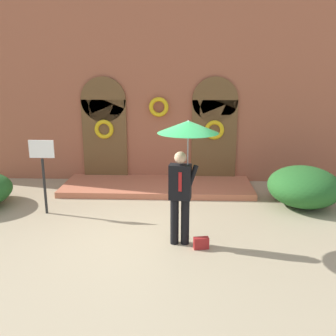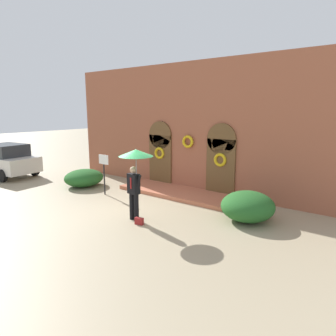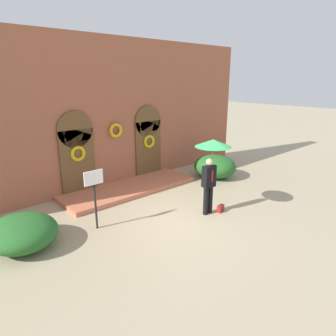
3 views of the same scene
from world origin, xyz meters
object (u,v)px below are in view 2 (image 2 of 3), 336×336
shrub_left (84,178)px  shrub_right (248,206)px  parked_car (5,160)px  person_with_umbrella (135,163)px  handbag (139,221)px  sign_post (104,168)px

shrub_left → shrub_right: shrub_right is taller
shrub_left → parked_car: bearing=-167.2°
shrub_left → person_with_umbrella: bearing=-19.5°
person_with_umbrella → shrub_left: (-5.07, 1.80, -1.51)m
handbag → shrub_right: bearing=32.5°
sign_post → parked_car: bearing=-173.3°
sign_post → parked_car: size_ratio=0.40×
shrub_left → parked_car: size_ratio=0.44×
shrub_left → parked_car: parked_car is taller
handbag → shrub_left: size_ratio=0.15×
person_with_umbrella → sign_post: bearing=155.8°
parked_car → shrub_right: bearing=7.0°
person_with_umbrella → parked_car: person_with_umbrella is taller
parked_car → sign_post: bearing=6.7°
person_with_umbrella → parked_car: size_ratio=0.56×
handbag → sign_post: (-3.50, 1.64, 1.05)m
handbag → parked_car: 10.66m
sign_post → parked_car: (-7.10, -0.83, -0.28)m
sign_post → shrub_left: bearing=169.2°
person_with_umbrella → shrub_right: size_ratio=1.29×
handbag → shrub_right: size_ratio=0.15×
sign_post → shrub_right: bearing=7.3°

